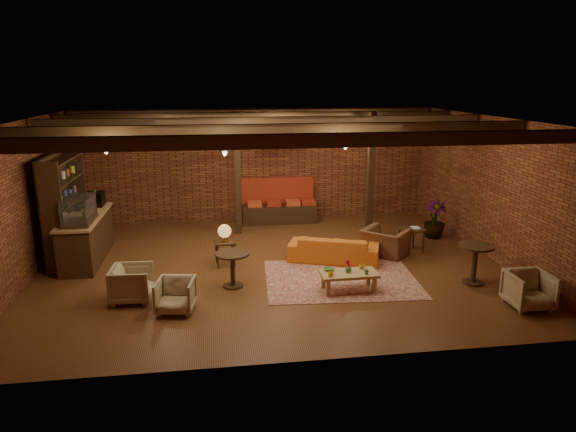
{
  "coord_description": "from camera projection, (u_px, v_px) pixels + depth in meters",
  "views": [
    {
      "loc": [
        -1.16,
        -10.61,
        4.0
      ],
      "look_at": [
        0.39,
        0.2,
        1.08
      ],
      "focal_mm": 32.0,
      "sensor_mm": 36.0,
      "label": 1
    }
  ],
  "objects": [
    {
      "name": "armchair_far",
      "position": [
        529.0,
        288.0,
        9.2
      ],
      "size": [
        0.72,
        0.67,
        0.73
      ],
      "primitive_type": "imported",
      "rotation": [
        0.0,
        0.0,
        -0.01
      ],
      "color": "beige",
      "rests_on": "floor"
    },
    {
      "name": "shelving_hutch",
      "position": [
        66.0,
        208.0,
        11.46
      ],
      "size": [
        0.52,
        2.0,
        2.4
      ],
      "primitive_type": null,
      "color": "black",
      "rests_on": "ground"
    },
    {
      "name": "ceiling_pipe",
      "position": [
        263.0,
        129.0,
        12.13
      ],
      "size": [
        9.6,
        0.12,
        0.12
      ],
      "primitive_type": "cylinder",
      "rotation": [
        0.0,
        1.57,
        0.0
      ],
      "color": "black",
      "rests_on": "ceiling"
    },
    {
      "name": "plant_counter",
      "position": [
        90.0,
        206.0,
        11.62
      ],
      "size": [
        0.35,
        0.39,
        0.3
      ],
      "primitive_type": "imported",
      "color": "#337F33",
      "rests_on": "service_counter"
    },
    {
      "name": "side_table_lamp",
      "position": [
        225.0,
        234.0,
        11.22
      ],
      "size": [
        0.49,
        0.49,
        0.93
      ],
      "rotation": [
        0.0,
        0.0,
        0.1
      ],
      "color": "black",
      "rests_on": "floor"
    },
    {
      "name": "side_table_book",
      "position": [
        412.0,
        230.0,
        12.15
      ],
      "size": [
        0.61,
        0.61,
        0.59
      ],
      "rotation": [
        0.0,
        0.0,
        0.22
      ],
      "color": "black",
      "rests_on": "floor"
    },
    {
      "name": "round_table_left",
      "position": [
        232.0,
        264.0,
        10.1
      ],
      "size": [
        0.68,
        0.68,
        0.7
      ],
      "color": "black",
      "rests_on": "floor"
    },
    {
      "name": "wall_left",
      "position": [
        23.0,
        203.0,
        10.24
      ],
      "size": [
        0.02,
        8.0,
        3.2
      ],
      "primitive_type": "cube",
      "color": "#602A1B",
      "rests_on": "ground"
    },
    {
      "name": "armchair_a",
      "position": [
        132.0,
        282.0,
        9.48
      ],
      "size": [
        0.7,
        0.74,
        0.74
      ],
      "primitive_type": "imported",
      "rotation": [
        0.0,
        0.0,
        1.53
      ],
      "color": "beige",
      "rests_on": "floor"
    },
    {
      "name": "service_sign",
      "position": [
        281.0,
        142.0,
        13.77
      ],
      "size": [
        0.86,
        0.06,
        0.3
      ],
      "primitive_type": "cube",
      "color": "red",
      "rests_on": "ceiling"
    },
    {
      "name": "service_counter",
      "position": [
        86.0,
        226.0,
        11.52
      ],
      "size": [
        0.8,
        2.5,
        1.6
      ],
      "primitive_type": null,
      "color": "black",
      "rests_on": "ground"
    },
    {
      "name": "floor",
      "position": [
        272.0,
        266.0,
        11.34
      ],
      "size": [
        10.0,
        10.0,
        0.0
      ],
      "primitive_type": "plane",
      "color": "#402310",
      "rests_on": "ground"
    },
    {
      "name": "coffee_table",
      "position": [
        348.0,
        274.0,
        9.93
      ],
      "size": [
        1.11,
        0.57,
        0.63
      ],
      "rotation": [
        0.0,
        0.0,
        0.02
      ],
      "color": "#A7874E",
      "rests_on": "floor"
    },
    {
      "name": "post_right",
      "position": [
        371.0,
        175.0,
        13.22
      ],
      "size": [
        0.16,
        0.16,
        3.2
      ],
      "primitive_type": "cube",
      "color": "black",
      "rests_on": "ground"
    },
    {
      "name": "ceiling_beams",
      "position": [
        271.0,
        125.0,
        10.54
      ],
      "size": [
        9.8,
        6.4,
        0.22
      ],
      "primitive_type": null,
      "color": "black",
      "rests_on": "ceiling"
    },
    {
      "name": "rug",
      "position": [
        341.0,
        279.0,
        10.59
      ],
      "size": [
        3.23,
        2.55,
        0.01
      ],
      "primitive_type": "cube",
      "rotation": [
        0.0,
        0.0,
        -0.07
      ],
      "color": "maroon",
      "rests_on": "floor"
    },
    {
      "name": "ceiling",
      "position": [
        271.0,
        119.0,
        10.51
      ],
      "size": [
        10.0,
        8.0,
        0.02
      ],
      "primitive_type": "cube",
      "color": "black",
      "rests_on": "wall_back"
    },
    {
      "name": "banquette",
      "position": [
        279.0,
        205.0,
        14.68
      ],
      "size": [
        2.1,
        0.7,
        1.0
      ],
      "primitive_type": null,
      "color": "#A62E1B",
      "rests_on": "ground"
    },
    {
      "name": "sofa",
      "position": [
        334.0,
        249.0,
        11.58
      ],
      "size": [
        2.15,
        1.42,
        0.58
      ],
      "primitive_type": "imported",
      "rotation": [
        0.0,
        0.0,
        2.79
      ],
      "color": "#C9601C",
      "rests_on": "floor"
    },
    {
      "name": "ceiling_spotlights",
      "position": [
        271.0,
        136.0,
        10.59
      ],
      "size": [
        6.4,
        4.4,
        0.28
      ],
      "primitive_type": null,
      "color": "black",
      "rests_on": "ceiling"
    },
    {
      "name": "post_left",
      "position": [
        237.0,
        174.0,
        13.33
      ],
      "size": [
        0.16,
        0.16,
        3.2
      ],
      "primitive_type": "cube",
      "color": "black",
      "rests_on": "ground"
    },
    {
      "name": "wall_front",
      "position": [
        303.0,
        258.0,
        7.1
      ],
      "size": [
        10.0,
        0.02,
        3.2
      ],
      "primitive_type": "cube",
      "color": "#602A1B",
      "rests_on": "ground"
    },
    {
      "name": "armchair_right",
      "position": [
        386.0,
        238.0,
        11.92
      ],
      "size": [
        1.14,
        1.13,
        0.85
      ],
      "primitive_type": "imported",
      "rotation": [
        0.0,
        0.0,
        2.38
      ],
      "color": "brown",
      "rests_on": "floor"
    },
    {
      "name": "wall_back",
      "position": [
        256.0,
        165.0,
        14.75
      ],
      "size": [
        10.0,
        0.02,
        3.2
      ],
      "primitive_type": "cube",
      "color": "#602A1B",
      "rests_on": "ground"
    },
    {
      "name": "armchair_b",
      "position": [
        175.0,
        294.0,
        9.05
      ],
      "size": [
        0.72,
        0.69,
        0.66
      ],
      "primitive_type": "imported",
      "rotation": [
        0.0,
        0.0,
        -0.15
      ],
      "color": "beige",
      "rests_on": "floor"
    },
    {
      "name": "wall_right",
      "position": [
        491.0,
        188.0,
        11.61
      ],
      "size": [
        0.02,
        8.0,
        3.2
      ],
      "primitive_type": "cube",
      "color": "#602A1B",
      "rests_on": "ground"
    },
    {
      "name": "plant_tall",
      "position": [
        437.0,
        183.0,
        12.99
      ],
      "size": [
        1.83,
        1.83,
        2.9
      ],
      "primitive_type": "imported",
      "rotation": [
        0.0,
        0.0,
        -0.14
      ],
      "color": "#4C7F4C",
      "rests_on": "floor"
    },
    {
      "name": "round_table_right",
      "position": [
        475.0,
        258.0,
        10.23
      ],
      "size": [
        0.69,
        0.69,
        0.81
      ],
      "color": "black",
      "rests_on": "floor"
    }
  ]
}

